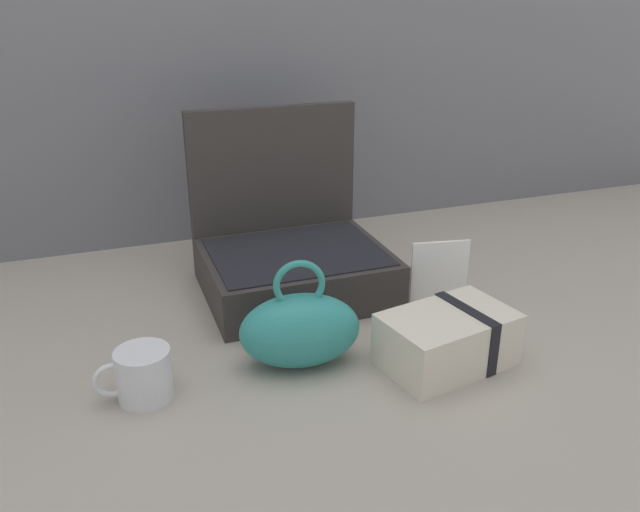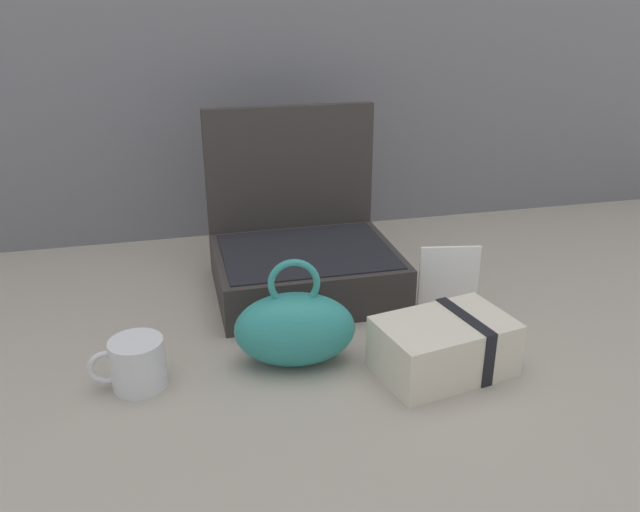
# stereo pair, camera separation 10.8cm
# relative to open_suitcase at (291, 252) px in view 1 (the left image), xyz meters

# --- Properties ---
(ground_plane) EXTENTS (6.00, 6.00, 0.00)m
(ground_plane) POSITION_rel_open_suitcase_xyz_m (-0.03, -0.20, -0.08)
(ground_plane) COLOR #9E9384
(open_suitcase) EXTENTS (0.36, 0.31, 0.36)m
(open_suitcase) POSITION_rel_open_suitcase_xyz_m (0.00, 0.00, 0.00)
(open_suitcase) COLOR #332D2B
(open_suitcase) RESTS_ON ground_plane
(teal_pouch_handbag) EXTENTS (0.21, 0.14, 0.19)m
(teal_pouch_handbag) POSITION_rel_open_suitcase_xyz_m (-0.08, -0.29, -0.01)
(teal_pouch_handbag) COLOR teal
(teal_pouch_handbag) RESTS_ON ground_plane
(cream_toiletry_bag) EXTENTS (0.23, 0.17, 0.10)m
(cream_toiletry_bag) POSITION_rel_open_suitcase_xyz_m (0.16, -0.37, -0.03)
(cream_toiletry_bag) COLOR beige
(cream_toiletry_bag) RESTS_ON ground_plane
(coffee_mug) EXTENTS (0.12, 0.08, 0.08)m
(coffee_mug) POSITION_rel_open_suitcase_xyz_m (-0.33, -0.30, -0.04)
(coffee_mug) COLOR silver
(coffee_mug) RESTS_ON ground_plane
(info_card_left) EXTENTS (0.11, 0.03, 0.13)m
(info_card_left) POSITION_rel_open_suitcase_xyz_m (0.25, -0.17, -0.01)
(info_card_left) COLOR white
(info_card_left) RESTS_ON ground_plane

